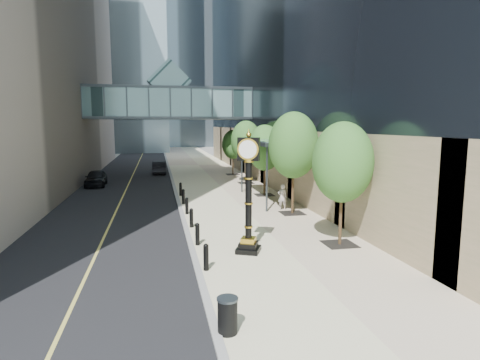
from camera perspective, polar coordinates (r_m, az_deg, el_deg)
name	(u,v)px	position (r m, az deg, el deg)	size (l,w,h in m)	color
ground	(284,276)	(14.97, 6.26, -13.42)	(320.00, 320.00, 0.00)	gray
road	(137,167)	(53.58, -14.47, 1.87)	(8.00, 180.00, 0.02)	black
sidewalk	(198,165)	(53.79, -5.92, 2.12)	(8.00, 180.00, 0.06)	beige
curb	(168,166)	(53.53, -10.19, 2.02)	(0.25, 180.00, 0.07)	gray
distant_tower_c	(149,37)	(135.97, -12.88, 19.23)	(22.00, 22.00, 65.00)	#A5C1CF
skywalk	(170,101)	(41.33, -9.98, 10.97)	(17.00, 4.20, 5.80)	slate
entrance_canopy	(271,142)	(28.38, 4.37, 5.40)	(3.00, 8.00, 4.38)	#383F44
bollard_row	(189,212)	(22.84, -7.27, -4.59)	(0.20, 16.20, 0.90)	black
street_trees	(269,147)	(29.16, 4.18, 4.76)	(2.98, 28.50, 6.13)	black
street_clock	(249,201)	(16.73, 1.22, -3.05)	(1.26, 1.26, 5.05)	black
trash_bin	(228,317)	(10.94, -1.79, -18.84)	(0.52, 0.52, 0.90)	black
pedestrian	(282,197)	(25.52, 6.04, -2.42)	(0.59, 0.39, 1.62)	beige
car_near	(96,178)	(37.66, -19.80, 0.27)	(1.66, 4.12, 1.41)	black
car_far	(159,167)	(45.19, -11.43, 1.76)	(1.45, 4.15, 1.37)	black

